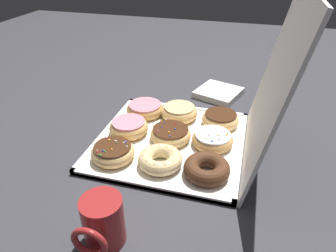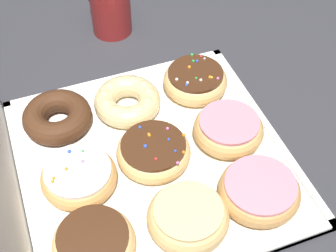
{
  "view_description": "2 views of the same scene",
  "coord_description": "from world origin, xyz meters",
  "px_view_note": "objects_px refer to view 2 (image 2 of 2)",
  "views": [
    {
      "loc": [
        0.69,
        0.19,
        0.5
      ],
      "look_at": [
        -0.03,
        -0.02,
        0.03
      ],
      "focal_mm": 32.71,
      "sensor_mm": 36.0,
      "label": 1
    },
    {
      "loc": [
        -0.44,
        0.14,
        0.61
      ],
      "look_at": [
        0.03,
        -0.03,
        0.05
      ],
      "focal_mm": 52.24,
      "sensor_mm": 36.0,
      "label": 2
    }
  ],
  "objects_px": {
    "glazed_ring_donut_3": "(188,217)",
    "pink_frosted_donut_0": "(259,191)",
    "chocolate_frosted_donut_6": "(94,243)",
    "cruller_donut_5": "(127,101)",
    "sprinkle_donut_4": "(157,152)",
    "chocolate_cake_ring_donut_8": "(57,117)",
    "coffee_mug": "(110,7)",
    "sprinkle_donut_2": "(195,80)",
    "sprinkle_donut_7": "(79,176)",
    "pink_frosted_donut_1": "(229,130)",
    "donut_box": "(154,161)"
  },
  "relations": [
    {
      "from": "glazed_ring_donut_3",
      "to": "pink_frosted_donut_0",
      "type": "bearing_deg",
      "value": -87.16
    },
    {
      "from": "glazed_ring_donut_3",
      "to": "chocolate_frosted_donut_6",
      "type": "relative_size",
      "value": 1.03
    },
    {
      "from": "glazed_ring_donut_3",
      "to": "cruller_donut_5",
      "type": "relative_size",
      "value": 1.02
    },
    {
      "from": "pink_frosted_donut_0",
      "to": "sprinkle_donut_4",
      "type": "relative_size",
      "value": 1.03
    },
    {
      "from": "chocolate_frosted_donut_6",
      "to": "chocolate_cake_ring_donut_8",
      "type": "relative_size",
      "value": 0.99
    },
    {
      "from": "cruller_donut_5",
      "to": "coffee_mug",
      "type": "xyz_separation_m",
      "value": [
        0.24,
        -0.04,
        0.02
      ]
    },
    {
      "from": "cruller_donut_5",
      "to": "chocolate_cake_ring_donut_8",
      "type": "bearing_deg",
      "value": 87.46
    },
    {
      "from": "sprinkle_donut_2",
      "to": "chocolate_frosted_donut_6",
      "type": "height_order",
      "value": "sprinkle_donut_2"
    },
    {
      "from": "cruller_donut_5",
      "to": "coffee_mug",
      "type": "relative_size",
      "value": 1.1
    },
    {
      "from": "cruller_donut_5",
      "to": "chocolate_frosted_donut_6",
      "type": "relative_size",
      "value": 1.01
    },
    {
      "from": "chocolate_cake_ring_donut_8",
      "to": "cruller_donut_5",
      "type": "bearing_deg",
      "value": -92.54
    },
    {
      "from": "sprinkle_donut_2",
      "to": "sprinkle_donut_7",
      "type": "distance_m",
      "value": 0.27
    },
    {
      "from": "pink_frosted_donut_0",
      "to": "chocolate_frosted_donut_6",
      "type": "bearing_deg",
      "value": 89.53
    },
    {
      "from": "pink_frosted_donut_1",
      "to": "sprinkle_donut_4",
      "type": "distance_m",
      "value": 0.12
    },
    {
      "from": "glazed_ring_donut_3",
      "to": "chocolate_frosted_donut_6",
      "type": "height_order",
      "value": "glazed_ring_donut_3"
    },
    {
      "from": "pink_frosted_donut_1",
      "to": "cruller_donut_5",
      "type": "xyz_separation_m",
      "value": [
        0.12,
        0.13,
        -0.0
      ]
    },
    {
      "from": "glazed_ring_donut_3",
      "to": "cruller_donut_5",
      "type": "height_order",
      "value": "glazed_ring_donut_3"
    },
    {
      "from": "pink_frosted_donut_0",
      "to": "coffee_mug",
      "type": "distance_m",
      "value": 0.48
    },
    {
      "from": "pink_frosted_donut_0",
      "to": "coffee_mug",
      "type": "height_order",
      "value": "coffee_mug"
    },
    {
      "from": "pink_frosted_donut_1",
      "to": "sprinkle_donut_2",
      "type": "xyz_separation_m",
      "value": [
        0.13,
        0.01,
        -0.0
      ]
    },
    {
      "from": "sprinkle_donut_2",
      "to": "cruller_donut_5",
      "type": "height_order",
      "value": "sprinkle_donut_2"
    },
    {
      "from": "chocolate_frosted_donut_6",
      "to": "coffee_mug",
      "type": "height_order",
      "value": "coffee_mug"
    },
    {
      "from": "cruller_donut_5",
      "to": "coffee_mug",
      "type": "distance_m",
      "value": 0.24
    },
    {
      "from": "donut_box",
      "to": "pink_frosted_donut_0",
      "type": "xyz_separation_m",
      "value": [
        -0.12,
        -0.12,
        0.02
      ]
    },
    {
      "from": "pink_frosted_donut_1",
      "to": "coffee_mug",
      "type": "xyz_separation_m",
      "value": [
        0.36,
        0.09,
        0.02
      ]
    },
    {
      "from": "glazed_ring_donut_3",
      "to": "coffee_mug",
      "type": "distance_m",
      "value": 0.48
    },
    {
      "from": "glazed_ring_donut_3",
      "to": "sprinkle_donut_7",
      "type": "xyz_separation_m",
      "value": [
        0.12,
        0.12,
        -0.0
      ]
    },
    {
      "from": "donut_box",
      "to": "sprinkle_donut_7",
      "type": "bearing_deg",
      "value": 92.7
    },
    {
      "from": "donut_box",
      "to": "coffee_mug",
      "type": "relative_size",
      "value": 3.97
    },
    {
      "from": "sprinkle_donut_2",
      "to": "sprinkle_donut_4",
      "type": "height_order",
      "value": "sprinkle_donut_2"
    },
    {
      "from": "sprinkle_donut_4",
      "to": "cruller_donut_5",
      "type": "bearing_deg",
      "value": 4.76
    },
    {
      "from": "glazed_ring_donut_3",
      "to": "chocolate_cake_ring_donut_8",
      "type": "xyz_separation_m",
      "value": [
        0.25,
        0.13,
        -0.0
      ]
    },
    {
      "from": "sprinkle_donut_4",
      "to": "coffee_mug",
      "type": "xyz_separation_m",
      "value": [
        0.36,
        -0.03,
        0.02
      ]
    },
    {
      "from": "pink_frosted_donut_0",
      "to": "sprinkle_donut_7",
      "type": "xyz_separation_m",
      "value": [
        0.11,
        0.24,
        -0.0
      ]
    },
    {
      "from": "glazed_ring_donut_3",
      "to": "sprinkle_donut_4",
      "type": "bearing_deg",
      "value": 0.23
    },
    {
      "from": "pink_frosted_donut_0",
      "to": "sprinkle_donut_7",
      "type": "height_order",
      "value": "sprinkle_donut_7"
    },
    {
      "from": "cruller_donut_5",
      "to": "chocolate_frosted_donut_6",
      "type": "distance_m",
      "value": 0.26
    },
    {
      "from": "glazed_ring_donut_3",
      "to": "coffee_mug",
      "type": "relative_size",
      "value": 1.12
    },
    {
      "from": "sprinkle_donut_2",
      "to": "glazed_ring_donut_3",
      "type": "height_order",
      "value": "sprinkle_donut_2"
    },
    {
      "from": "pink_frosted_donut_0",
      "to": "pink_frosted_donut_1",
      "type": "xyz_separation_m",
      "value": [
        0.12,
        -0.01,
        0.0
      ]
    },
    {
      "from": "sprinkle_donut_7",
      "to": "coffee_mug",
      "type": "bearing_deg",
      "value": -22.97
    },
    {
      "from": "pink_frosted_donut_0",
      "to": "sprinkle_donut_7",
      "type": "distance_m",
      "value": 0.26
    },
    {
      "from": "sprinkle_donut_2",
      "to": "chocolate_cake_ring_donut_8",
      "type": "distance_m",
      "value": 0.24
    },
    {
      "from": "sprinkle_donut_4",
      "to": "glazed_ring_donut_3",
      "type": "bearing_deg",
      "value": -179.77
    },
    {
      "from": "sprinkle_donut_7",
      "to": "pink_frosted_donut_1",
      "type": "bearing_deg",
      "value": -89.46
    },
    {
      "from": "sprinkle_donut_4",
      "to": "chocolate_frosted_donut_6",
      "type": "bearing_deg",
      "value": 131.48
    },
    {
      "from": "coffee_mug",
      "to": "glazed_ring_donut_3",
      "type": "bearing_deg",
      "value": 176.5
    },
    {
      "from": "sprinkle_donut_2",
      "to": "cruller_donut_5",
      "type": "xyz_separation_m",
      "value": [
        -0.01,
        0.13,
        -0.0
      ]
    },
    {
      "from": "chocolate_frosted_donut_6",
      "to": "coffee_mug",
      "type": "bearing_deg",
      "value": -18.63
    },
    {
      "from": "sprinkle_donut_7",
      "to": "chocolate_frosted_donut_6",
      "type": "bearing_deg",
      "value": 176.53
    }
  ]
}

